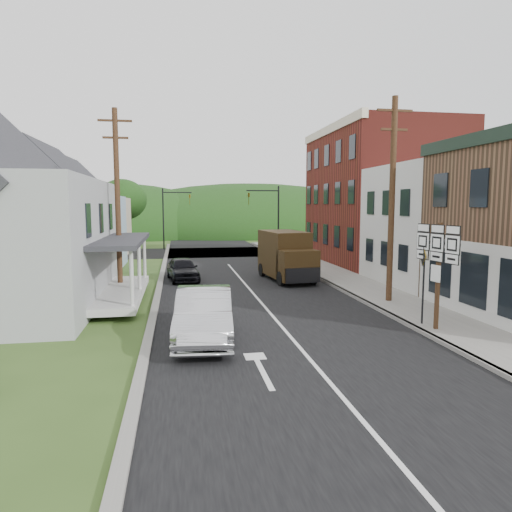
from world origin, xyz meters
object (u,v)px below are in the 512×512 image
delivery_van (286,256)px  route_sign_cluster (437,261)px  silver_sedan (204,315)px  dark_sedan (183,269)px  warning_sign (423,273)px

delivery_van → route_sign_cluster: (2.42, -11.66, 1.07)m
silver_sedan → route_sign_cluster: route_sign_cluster is taller
dark_sedan → warning_sign: bearing=-62.3°
route_sign_cluster → warning_sign: (-0.08, 0.74, -0.54)m
silver_sedan → delivery_van: bearing=68.3°
dark_sedan → warning_sign: (8.32, -11.83, 1.31)m
silver_sedan → dark_sedan: 12.06m
dark_sedan → warning_sign: warning_sign is taller
silver_sedan → dark_sedan: bearing=96.9°
route_sign_cluster → dark_sedan: bearing=116.2°
silver_sedan → delivery_van: delivery_van is taller
delivery_van → route_sign_cluster: size_ratio=1.45×
silver_sedan → dark_sedan: size_ratio=1.29×
silver_sedan → route_sign_cluster: 8.05m
dark_sedan → delivery_van: (5.98, -0.91, 0.77)m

